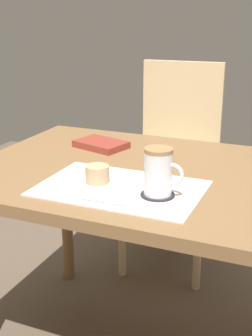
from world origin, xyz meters
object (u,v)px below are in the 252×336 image
Objects in this scene: dining_table at (148,193)px; pastry at (97,174)px; small_book at (101,144)px; coffee_mug at (159,172)px; pastry_plate at (97,185)px; wooden_chair at (175,157)px.

pastry reaches higher than dining_table.
dining_table is 0.32m from small_book.
coffee_mug is (0.10, -0.20, 0.15)m from dining_table.
coffee_mug is at bearing 0.77° from pastry.
coffee_mug is at bearing 0.77° from pastry_plate.
small_book reaches higher than dining_table.
coffee_mug is (0.18, 0.00, 0.06)m from pastry_plate.
dining_table is at bearing 67.77° from pastry.
pastry is 0.19m from coffee_mug.
coffee_mug reaches higher than pastry_plate.
pastry is at bearing 89.59° from wooden_chair.
wooden_chair is 14.26× the size of pastry.
dining_table is 0.27m from coffee_mug.
wooden_chair is 7.45× the size of coffee_mug.
pastry_plate is 0.41m from small_book.
coffee_mug reaches higher than small_book.
pastry_plate is at bearing -49.53° from small_book.
pastry_plate is 0.19m from coffee_mug.
coffee_mug reaches higher than dining_table.
pastry_plate is 2.19× the size of pastry.
pastry is (0.05, -0.94, 0.23)m from wooden_chair.
dining_table is 1.18× the size of wooden_chair.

